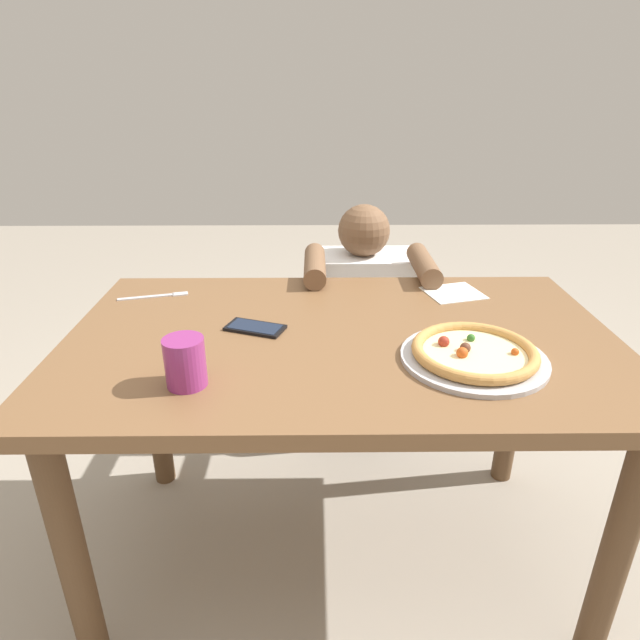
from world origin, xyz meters
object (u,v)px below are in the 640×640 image
Objects in this scene: drink_cup_colored at (185,362)px; fork at (157,296)px; pizza_near at (474,354)px; diner_seated at (361,337)px; cell_phone at (255,328)px.

fork is at bearing 111.46° from drink_cup_colored.
pizza_near is 0.90m from diner_seated.
drink_cup_colored is at bearing -171.22° from pizza_near.
diner_seated reaches higher than pizza_near.
diner_seated is at bearing 103.06° from pizza_near.
pizza_near is 2.02× the size of cell_phone.
fork is (-0.20, 0.50, -0.05)m from drink_cup_colored.
fork is at bearing 154.19° from pizza_near.
diner_seated reaches higher than drink_cup_colored.
drink_cup_colored is 0.65× the size of cell_phone.
diner_seated is at bearing 63.50° from drink_cup_colored.
drink_cup_colored is at bearing -116.50° from diner_seated.
pizza_near is 1.67× the size of fork.
cell_phone is at bearing 66.78° from drink_cup_colored.
cell_phone is at bearing 161.41° from pizza_near.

